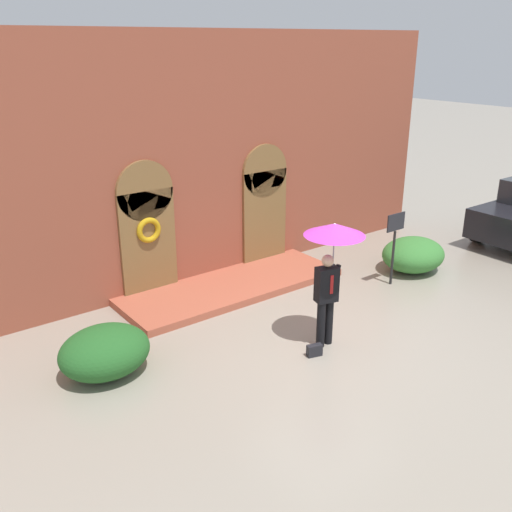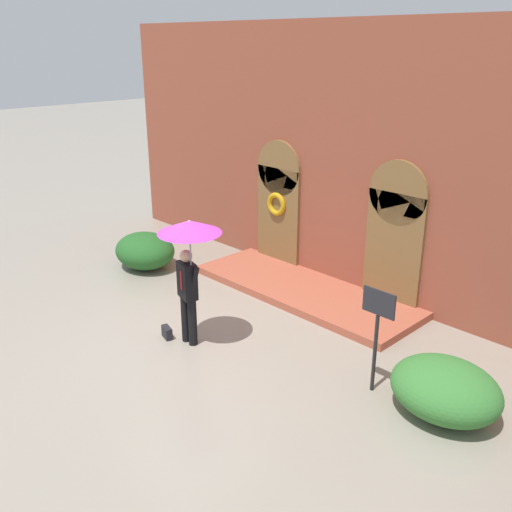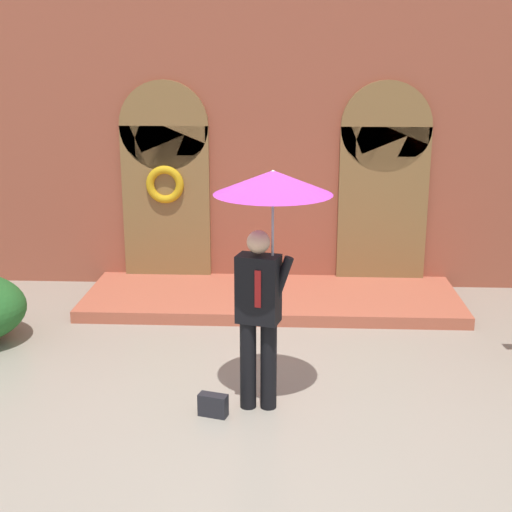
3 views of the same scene
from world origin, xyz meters
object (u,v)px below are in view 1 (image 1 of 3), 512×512
Objects in this scene: handbag at (314,350)px; shrub_right at (413,255)px; sign_post at (395,237)px; shrub_left at (105,352)px; person_with_umbrella at (332,248)px.

shrub_right reaches higher than handbag.
shrub_left is at bearing 176.64° from sign_post.
person_with_umbrella is at bearing 36.57° from handbag.
handbag is at bearing -161.66° from shrub_right.
person_with_umbrella is 1.89m from handbag.
shrub_left is 7.96m from shrub_right.
shrub_left is at bearing 167.76° from handbag.
person_with_umbrella is 4.66m from shrub_right.
shrub_right is at bearing 12.66° from sign_post.
person_with_umbrella is at bearing -161.98° from shrub_right.
sign_post is at bearing -167.34° from shrub_right.
shrub_left is 0.95× the size of shrub_right.
sign_post reaches higher than shrub_right.
sign_post is 6.93m from shrub_left.
handbag is at bearing -159.19° from person_with_umbrella.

